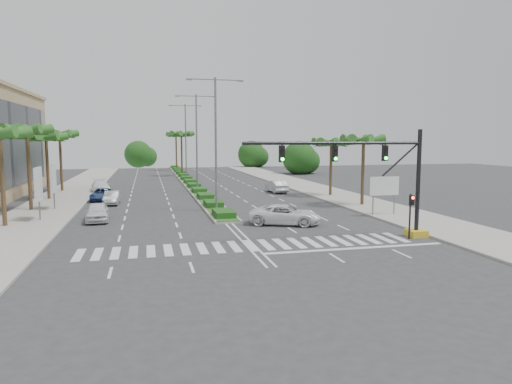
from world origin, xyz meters
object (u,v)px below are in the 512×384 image
car_parked_b (112,198)px  car_parked_d (100,186)px  car_crossing (285,215)px  car_parked_a (97,212)px  car_right (276,186)px  car_parked_c (102,194)px

car_parked_b → car_parked_d: (-2.18, 11.65, 0.08)m
car_parked_b → car_crossing: size_ratio=0.73×
car_parked_d → car_crossing: (15.99, -26.33, 0.02)m
car_parked_a → car_parked_d: 21.50m
car_parked_d → car_right: bearing=-22.1°
car_parked_b → car_right: (19.04, 5.99, 0.09)m
car_parked_a → car_right: car_right is taller
car_parked_b → car_parked_d: car_parked_d is taller
car_parked_a → car_crossing: (14.25, -4.90, 0.02)m
car_parked_b → car_parked_c: 3.34m
car_right → car_parked_d: bearing=-18.5°
car_parked_a → car_parked_c: 12.93m
car_crossing → car_parked_d: bearing=54.2°
car_parked_c → car_crossing: bearing=-47.7°
car_parked_a → car_right: bearing=35.6°
car_right → car_parked_c: bearing=4.5°
car_parked_d → car_crossing: 30.80m
car_parked_a → car_parked_d: bearing=91.3°
car_parked_b → car_right: 19.96m
car_parked_d → car_crossing: car_crossing is taller
car_parked_b → car_crossing: car_crossing is taller
car_crossing → car_parked_b: bearing=66.1°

